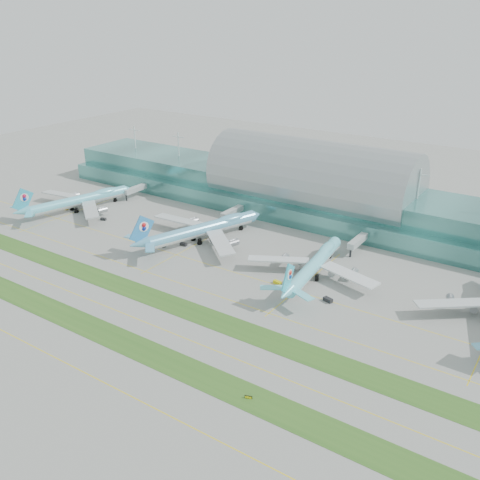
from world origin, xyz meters
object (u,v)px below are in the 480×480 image
Objects in this scene: airliner_b at (204,228)px; taxiway_sign_east at (248,397)px; airliner_a at (80,200)px; terminal at (311,190)px; airliner_c at (315,264)px.

airliner_b is 125.35m from taxiway_sign_east.
airliner_a is at bearing -158.10° from airliner_b.
terminal is 72.71m from airliner_b.
airliner_b reaches higher than taxiway_sign_east.
airliner_b is at bearing 17.42° from airliner_a.
terminal is at bearing 46.20° from airliner_a.
terminal is 136.72m from airliner_a.
terminal is at bearing 87.19° from airliner_b.
airliner_c is 29.64× the size of taxiway_sign_east.
airliner_a is 154.99m from airliner_c.
airliner_c is at bearing -61.68° from terminal.
airliner_b is 32.26× the size of taxiway_sign_east.
airliner_a is 196.00m from taxiway_sign_east.
airliner_b is 1.09× the size of airliner_c.
taxiway_sign_east is at bearing -11.37° from airliner_a.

